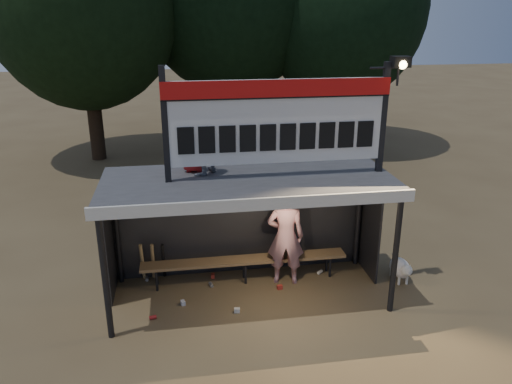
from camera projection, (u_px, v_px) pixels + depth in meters
ground at (249, 295)px, 9.34m from camera, size 80.00×80.00×0.00m
player at (285, 236)px, 9.49m from camera, size 0.78×0.59×1.94m
child_a at (201, 142)px, 8.54m from camera, size 0.71×0.71×1.16m
child_b at (193, 143)px, 8.72m from camera, size 0.53×0.38×1.01m
dugout_shelter at (246, 198)px, 8.94m from camera, size 5.10×2.08×2.32m
scoreboard_assembly at (281, 119)px, 8.28m from camera, size 4.10×0.27×1.99m
bench at (245, 261)px, 9.70m from camera, size 4.00×0.35×0.48m
tree_right at (343, 6)px, 18.07m from camera, size 6.08×6.08×8.72m
dog at (401, 268)px, 9.74m from camera, size 0.36×0.81×0.49m
bats at (153, 261)px, 9.69m from camera, size 0.48×0.32×0.84m
litter at (219, 290)px, 9.42m from camera, size 3.56×1.49×0.08m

